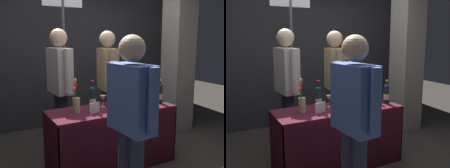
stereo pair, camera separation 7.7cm
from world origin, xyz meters
TOP-DOWN VIEW (x-y plane):
  - ground_plane at (0.00, 0.00)m, footprint 12.00×12.00m
  - back_partition at (0.00, 1.89)m, footprint 6.58×0.12m
  - concrete_pillar at (1.69, 0.67)m, footprint 0.42×0.42m
  - tasting_table at (0.00, 0.00)m, footprint 1.56×0.60m
  - featured_wine_bottle at (0.31, -0.00)m, footprint 0.08×0.08m
  - display_bottle_0 at (0.05, 0.09)m, footprint 0.07×0.07m
  - display_bottle_1 at (0.56, 0.02)m, footprint 0.08×0.08m
  - display_bottle_2 at (-0.25, 0.03)m, footprint 0.07×0.07m
  - display_bottle_3 at (-0.08, -0.17)m, footprint 0.08×0.08m
  - display_bottle_4 at (0.66, -0.10)m, footprint 0.07×0.07m
  - display_bottle_5 at (0.40, 0.16)m, footprint 0.07×0.07m
  - display_bottle_6 at (0.68, 0.08)m, footprint 0.07×0.07m
  - wine_glass_near_vendor at (-0.07, 0.10)m, footprint 0.08×0.08m
  - wine_glass_mid at (0.07, 0.19)m, footprint 0.07×0.07m
  - flower_vase at (-0.46, 0.01)m, footprint 0.09×0.09m
  - brochure_stand at (-0.28, -0.09)m, footprint 0.14×0.05m
  - vendor_presenter at (0.28, 0.63)m, footprint 0.28×0.59m
  - vendor_assistant at (-0.44, 0.66)m, footprint 0.24×0.61m
  - taster_foreground_right at (-0.32, -0.92)m, footprint 0.24×0.62m
  - booth_signpost at (-0.20, 1.15)m, footprint 0.61×0.04m

SIDE VIEW (x-z plane):
  - ground_plane at x=0.00m, z-range 0.00..0.00m
  - tasting_table at x=0.00m, z-range 0.13..0.88m
  - brochure_stand at x=-0.28m, z-range 0.75..0.87m
  - wine_glass_mid at x=0.07m, z-range 0.77..0.89m
  - wine_glass_near_vendor at x=-0.07m, z-range 0.78..0.93m
  - flower_vase at x=-0.46m, z-range 0.67..1.07m
  - display_bottle_3 at x=-0.08m, z-range 0.72..1.03m
  - display_bottle_1 at x=0.56m, z-range 0.73..1.02m
  - display_bottle_4 at x=0.66m, z-range 0.72..1.04m
  - featured_wine_bottle at x=0.31m, z-range 0.73..1.05m
  - display_bottle_0 at x=0.05m, z-range 0.72..1.06m
  - display_bottle_6 at x=0.68m, z-range 0.72..1.06m
  - display_bottle_2 at x=-0.25m, z-range 0.72..1.08m
  - display_bottle_5 at x=0.40m, z-range 0.72..1.08m
  - taster_foreground_right at x=-0.32m, z-range 0.17..1.79m
  - vendor_presenter at x=0.28m, z-range 0.18..1.87m
  - vendor_assistant at x=-0.44m, z-range 0.18..1.90m
  - booth_signpost at x=-0.20m, z-range 0.28..2.54m
  - back_partition at x=0.00m, z-range 0.00..2.91m
  - concrete_pillar at x=1.69m, z-range 0.00..3.00m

